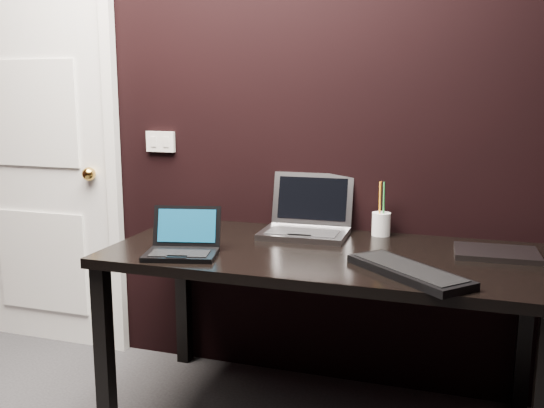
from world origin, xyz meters
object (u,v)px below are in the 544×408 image
(door, at_px, (37,152))
(desk_phone, at_px, (181,219))
(silver_laptop, at_px, (306,224))
(ext_keyboard, at_px, (408,271))
(pen_cup, at_px, (381,223))
(desk, at_px, (322,269))
(netbook, at_px, (183,246))
(closed_laptop, at_px, (496,253))
(mobile_phone, at_px, (183,226))

(door, bearing_deg, desk_phone, -9.94)
(silver_laptop, bearing_deg, ext_keyboard, -44.22)
(ext_keyboard, height_order, pen_cup, pen_cup)
(desk_phone, bearing_deg, pen_cup, 7.41)
(ext_keyboard, bearing_deg, silver_laptop, 135.78)
(door, height_order, desk, door)
(netbook, distance_m, closed_laptop, 1.21)
(mobile_phone, bearing_deg, desk, -8.44)
(netbook, distance_m, mobile_phone, 0.36)
(ext_keyboard, bearing_deg, door, 163.25)
(netbook, relative_size, desk_phone, 1.63)
(desk, height_order, mobile_phone, mobile_phone)
(desk, distance_m, mobile_phone, 0.68)
(door, distance_m, ext_keyboard, 2.12)
(door, distance_m, mobile_phone, 1.06)
(netbook, bearing_deg, pen_cup, 39.20)
(mobile_phone, bearing_deg, ext_keyboard, -17.74)
(ext_keyboard, height_order, desk_phone, desk_phone)
(mobile_phone, relative_size, pen_cup, 0.38)
(netbook, xyz_separation_m, desk_phone, (-0.23, 0.44, -0.00))
(desk, xyz_separation_m, desk_phone, (-0.73, 0.21, 0.11))
(desk_phone, bearing_deg, door, 170.06)
(silver_laptop, bearing_deg, desk_phone, -176.48)
(door, relative_size, mobile_phone, 23.50)
(desk, distance_m, desk_phone, 0.77)
(door, relative_size, silver_laptop, 5.58)
(door, height_order, ext_keyboard, door)
(silver_laptop, bearing_deg, door, 175.30)
(door, distance_m, netbook, 1.32)
(desk_phone, height_order, pen_cup, pen_cup)
(closed_laptop, relative_size, desk_phone, 1.64)
(ext_keyboard, height_order, closed_laptop, ext_keyboard)
(closed_laptop, bearing_deg, desk_phone, 176.73)
(closed_laptop, bearing_deg, netbook, -162.65)
(desk, xyz_separation_m, mobile_phone, (-0.67, 0.10, 0.11))
(ext_keyboard, xyz_separation_m, mobile_phone, (-1.02, 0.33, 0.02))
(netbook, distance_m, desk_phone, 0.50)
(desk_phone, bearing_deg, desk, -16.36)
(desk, height_order, closed_laptop, closed_laptop)
(silver_laptop, relative_size, desk_phone, 1.95)
(door, distance_m, closed_laptop, 2.33)
(desk, distance_m, silver_laptop, 0.31)
(silver_laptop, bearing_deg, pen_cup, 14.50)
(desk, height_order, pen_cup, pen_cup)
(netbook, relative_size, closed_laptop, 1.00)
(closed_laptop, xyz_separation_m, mobile_phone, (-1.32, -0.04, 0.02))
(door, relative_size, ext_keyboard, 4.57)
(closed_laptop, xyz_separation_m, desk_phone, (-1.38, 0.08, 0.02))
(netbook, relative_size, silver_laptop, 0.84)
(netbook, height_order, silver_laptop, silver_laptop)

